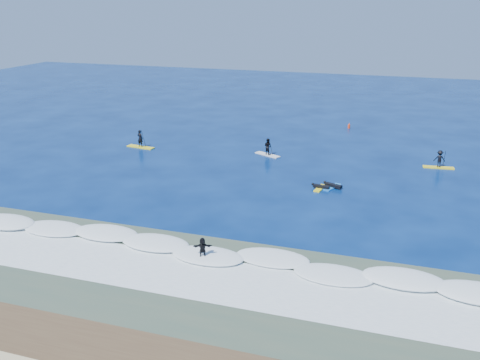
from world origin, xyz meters
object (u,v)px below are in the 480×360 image
(wave_surfer, at_px, (203,249))
(prone_paddler_near, at_px, (320,187))
(sup_paddler_left, at_px, (140,141))
(prone_paddler_far, at_px, (332,186))
(marker_buoy, at_px, (349,126))
(sup_paddler_center, at_px, (268,148))
(sup_paddler_right, at_px, (439,160))

(wave_surfer, bearing_deg, prone_paddler_near, 51.66)
(sup_paddler_left, distance_m, prone_paddler_far, 23.35)
(marker_buoy, bearing_deg, wave_surfer, -95.92)
(sup_paddler_center, height_order, marker_buoy, sup_paddler_center)
(sup_paddler_center, bearing_deg, prone_paddler_near, -24.17)
(prone_paddler_far, bearing_deg, marker_buoy, 25.59)
(sup_paddler_right, height_order, prone_paddler_far, sup_paddler_right)
(prone_paddler_near, xyz_separation_m, wave_surfer, (-4.68, -15.69, 0.66))
(wave_surfer, relative_size, marker_buoy, 2.77)
(sup_paddler_center, height_order, prone_paddler_far, sup_paddler_center)
(sup_paddler_center, xyz_separation_m, marker_buoy, (6.57, 15.11, -0.47))
(sup_paddler_left, relative_size, prone_paddler_far, 1.45)
(sup_paddler_right, bearing_deg, prone_paddler_far, -140.02)
(prone_paddler_near, distance_m, marker_buoy, 23.81)
(sup_paddler_right, xyz_separation_m, prone_paddler_far, (-8.95, -9.02, -0.64))
(sup_paddler_center, relative_size, prone_paddler_far, 1.31)
(prone_paddler_far, distance_m, wave_surfer, 17.24)
(sup_paddler_left, relative_size, prone_paddler_near, 1.60)
(sup_paddler_right, xyz_separation_m, wave_surfer, (-14.58, -25.30, 0.01))
(prone_paddler_far, bearing_deg, sup_paddler_left, 95.14)
(sup_paddler_left, xyz_separation_m, sup_paddler_center, (14.25, 1.42, 0.07))
(sup_paddler_right, bearing_deg, wave_surfer, -125.21)
(sup_paddler_center, xyz_separation_m, prone_paddler_far, (8.11, -8.10, -0.63))
(marker_buoy, bearing_deg, prone_paddler_near, -88.60)
(prone_paddler_near, bearing_deg, prone_paddler_far, -49.21)
(sup_paddler_left, relative_size, sup_paddler_center, 1.11)
(sup_paddler_left, height_order, marker_buoy, sup_paddler_left)
(sup_paddler_center, xyz_separation_m, prone_paddler_near, (7.15, -8.69, -0.64))
(sup_paddler_right, bearing_deg, marker_buoy, 121.22)
(prone_paddler_near, height_order, marker_buoy, marker_buoy)
(prone_paddler_near, bearing_deg, wave_surfer, 172.62)
(prone_paddler_far, height_order, wave_surfer, wave_surfer)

